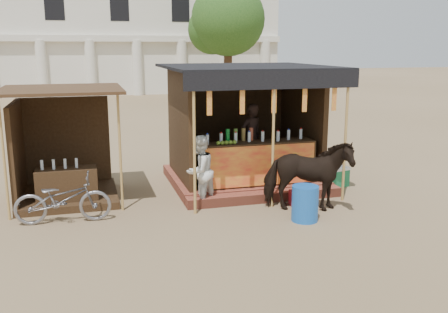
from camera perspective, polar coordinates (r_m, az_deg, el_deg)
name	(u,v)px	position (r m, az deg, el deg)	size (l,w,h in m)	color
ground	(250,239)	(8.59, 2.94, -9.43)	(120.00, 120.00, 0.00)	#846B4C
main_stall	(245,141)	(11.68, 2.44, 1.73)	(3.60, 3.61, 2.78)	brown
secondary_stall	(58,161)	(11.05, -18.43, -0.46)	(2.40, 2.40, 2.38)	#3B2615
cow	(307,176)	(9.92, 9.52, -2.18)	(0.78, 1.71, 1.44)	black
motorbike	(63,199)	(9.67, -17.95, -4.65)	(0.60, 1.73, 0.91)	gray
bystander	(200,171)	(10.09, -2.82, -1.68)	(0.71, 0.56, 1.47)	silver
blue_barrel	(305,203)	(9.47, 9.23, -5.31)	(0.50, 0.50, 0.67)	#1755B0
red_crate	(301,199)	(10.35, 8.74, -4.82)	(0.41, 0.41, 0.30)	maroon
cooler	(333,176)	(11.92, 12.40, -2.24)	(0.72, 0.57, 0.46)	#17693D
background_building	(88,35)	(37.50, -15.27, 13.25)	(26.00, 7.45, 8.18)	silver
tree	(224,22)	(30.88, 0.04, 15.14)	(4.50, 4.40, 7.00)	#382314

